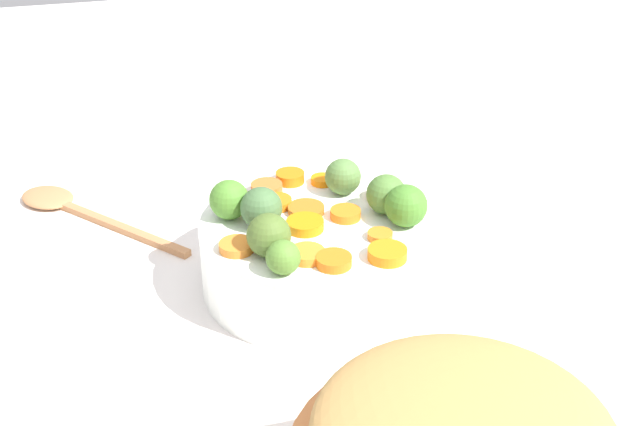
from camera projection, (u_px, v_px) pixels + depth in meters
The scene contains 24 objects.
tabletop at pixel (304, 276), 0.93m from camera, with size 2.40×2.40×0.02m, color white.
serving_bowl_carrots at pixel (320, 253), 0.88m from camera, with size 0.25×0.25×0.08m, color white.
carrot_slice_0 at pixel (276, 203), 0.89m from camera, with size 0.03×0.03×0.01m, color orange.
carrot_slice_1 at pixel (293, 177), 0.94m from camera, with size 0.03×0.03×0.01m, color orange.
carrot_slice_2 at pixel (308, 209), 0.88m from camera, with size 0.04×0.04×0.01m, color orange.
carrot_slice_3 at pixel (305, 225), 0.85m from camera, with size 0.04×0.04×0.01m, color orange.
carrot_slice_4 at pixel (267, 189), 0.92m from camera, with size 0.03×0.03×0.01m, color orange.
carrot_slice_5 at pixel (380, 193), 0.91m from camera, with size 0.03×0.03×0.01m, color orange.
carrot_slice_6 at pixel (240, 202), 0.90m from camera, with size 0.03×0.03×0.01m, color orange.
carrot_slice_7 at pixel (322, 180), 0.94m from camera, with size 0.03×0.03×0.01m, color orange.
carrot_slice_8 at pixel (339, 260), 0.79m from camera, with size 0.03×0.03×0.01m, color orange.
carrot_slice_9 at pixel (387, 254), 0.80m from camera, with size 0.04×0.04×0.01m, color orange.
carrot_slice_10 at pixel (307, 254), 0.80m from camera, with size 0.03×0.03×0.01m, color orange.
carrot_slice_11 at pixel (345, 214), 0.87m from camera, with size 0.03×0.03×0.01m, color orange.
carrot_slice_12 at pixel (237, 246), 0.81m from camera, with size 0.03×0.03×0.01m, color orange.
carrot_slice_13 at pixel (380, 235), 0.83m from camera, with size 0.03×0.03×0.01m, color orange.
brussels_sprout_0 at pixel (283, 257), 0.77m from camera, with size 0.03×0.03×0.03m, color #568731.
brussels_sprout_1 at pixel (261, 208), 0.85m from camera, with size 0.04×0.04×0.04m, color #486F3F.
brussels_sprout_2 at pixel (406, 206), 0.85m from camera, with size 0.04×0.04×0.04m, color #47832B.
brussels_sprout_3 at pixel (386, 194), 0.87m from camera, with size 0.04×0.04×0.04m, color #517E36.
brussels_sprout_4 at pixel (343, 177), 0.91m from camera, with size 0.04×0.04×0.04m, color #56813F.
brussels_sprout_5 at pixel (269, 235), 0.80m from camera, with size 0.04×0.04×0.04m, color #506C2B.
brussels_sprout_6 at pixel (230, 201), 0.86m from camera, with size 0.04×0.04×0.04m, color #4E892E.
wooden_spoon at pixel (68, 206), 1.04m from camera, with size 0.20×0.23×0.01m.
Camera 1 is at (-0.19, -0.76, 0.52)m, focal length 47.37 mm.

